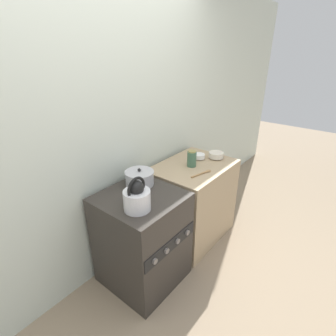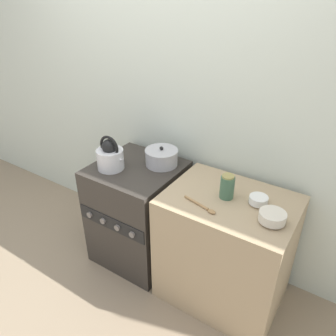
{
  "view_description": "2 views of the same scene",
  "coord_description": "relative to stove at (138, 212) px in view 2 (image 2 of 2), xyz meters",
  "views": [
    {
      "loc": [
        -1.23,
        -0.96,
        1.9
      ],
      "look_at": [
        0.34,
        0.3,
        0.96
      ],
      "focal_mm": 28.0,
      "sensor_mm": 36.0,
      "label": 1
    },
    {
      "loc": [
        1.35,
        -1.32,
        2.02
      ],
      "look_at": [
        0.27,
        0.33,
        0.9
      ],
      "focal_mm": 35.0,
      "sensor_mm": 36.0,
      "label": 2
    }
  ],
  "objects": [
    {
      "name": "ground_plane",
      "position": [
        0.0,
        -0.31,
        -0.42
      ],
      "size": [
        12.0,
        12.0,
        0.0
      ],
      "primitive_type": "plane",
      "color": "gray"
    },
    {
      "name": "wall_back",
      "position": [
        0.0,
        0.38,
        0.83
      ],
      "size": [
        7.0,
        0.06,
        2.5
      ],
      "color": "silver",
      "rests_on": "ground_plane"
    },
    {
      "name": "stove",
      "position": [
        0.0,
        0.0,
        0.0
      ],
      "size": [
        0.62,
        0.64,
        0.84
      ],
      "color": "#332D28",
      "rests_on": "ground_plane"
    },
    {
      "name": "counter",
      "position": [
        0.76,
        -0.0,
        -0.0
      ],
      "size": [
        0.82,
        0.61,
        0.84
      ],
      "color": "tan",
      "rests_on": "ground_plane"
    },
    {
      "name": "kettle",
      "position": [
        -0.14,
        -0.11,
        0.52
      ],
      "size": [
        0.24,
        0.19,
        0.26
      ],
      "color": "silver",
      "rests_on": "stove"
    },
    {
      "name": "cooking_pot",
      "position": [
        0.14,
        0.14,
        0.48
      ],
      "size": [
        0.24,
        0.24,
        0.15
      ],
      "color": "#B2B2B7",
      "rests_on": "stove"
    },
    {
      "name": "enamel_bowl",
      "position": [
        1.04,
        -0.09,
        0.46
      ],
      "size": [
        0.15,
        0.15,
        0.07
      ],
      "color": "beige",
      "rests_on": "counter"
    },
    {
      "name": "small_ceramic_bowl",
      "position": [
        0.92,
        0.04,
        0.45
      ],
      "size": [
        0.11,
        0.11,
        0.06
      ],
      "color": "white",
      "rests_on": "counter"
    },
    {
      "name": "storage_jar",
      "position": [
        0.72,
        0.0,
        0.5
      ],
      "size": [
        0.09,
        0.09,
        0.16
      ],
      "color": "#3F664C",
      "rests_on": "counter"
    },
    {
      "name": "wooden_spoon",
      "position": [
        0.64,
        -0.17,
        0.43
      ],
      "size": [
        0.24,
        0.08,
        0.02
      ],
      "color": "#A37A4C",
      "rests_on": "counter"
    }
  ]
}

